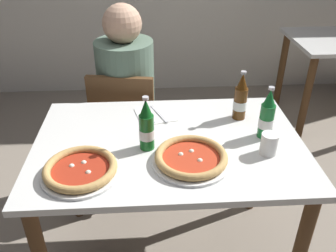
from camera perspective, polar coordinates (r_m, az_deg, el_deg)
name	(u,v)px	position (r m, az deg, el deg)	size (l,w,h in m)	color
dining_table_main	(169,162)	(1.67, 0.10, -5.72)	(1.20, 0.80, 0.75)	silver
chair_behind_table	(127,124)	(2.26, -6.62, 0.29)	(0.46, 0.46, 0.85)	brown
diner_seated	(128,106)	(2.26, -6.46, 3.16)	(0.34, 0.34, 1.21)	#2D3342
pizza_margherita_near	(191,158)	(1.47, 3.70, -5.09)	(0.33, 0.33, 0.04)	white
pizza_marinara_far	(81,170)	(1.44, -13.75, -6.76)	(0.31, 0.31, 0.04)	white
beer_bottle_left	(241,99)	(1.77, 11.47, 4.25)	(0.07, 0.07, 0.25)	#512D0F
beer_bottle_center	(147,127)	(1.51, -3.44, -0.20)	(0.07, 0.07, 0.25)	#14591E
beer_bottle_right	(267,116)	(1.64, 15.47, 1.48)	(0.07, 0.07, 0.25)	#196B2D
napkin_with_cutlery	(155,115)	(1.81, -2.04, 1.84)	(0.22, 0.22, 0.01)	white
paper_cup	(269,144)	(1.56, 15.79, -2.77)	(0.07, 0.07, 0.10)	white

